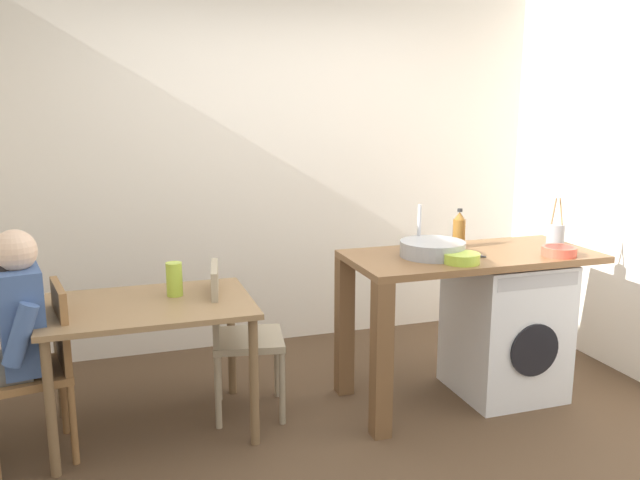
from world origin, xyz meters
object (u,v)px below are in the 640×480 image
object	(u,v)px
chair_opposite	(235,331)
colander	(559,251)
seated_person	(4,336)
utensil_crock	(556,234)
washing_machine	(505,327)
vase	(174,279)
dining_table	(150,320)
chair_person_seat	(42,362)
mixing_bowl	(461,258)
bottle_tall_green	(459,230)

from	to	relation	value
chair_opposite	colander	distance (m)	1.95
seated_person	utensil_crock	bearing A→B (deg)	-100.54
washing_machine	utensil_crock	size ratio (longest dim) A/B	2.87
vase	dining_table	bearing A→B (deg)	-146.31
utensil_crock	chair_person_seat	bearing A→B (deg)	179.41
utensil_crock	colander	world-z (taller)	utensil_crock
dining_table	vase	xyz separation A→B (m)	(0.15, 0.10, 0.19)
washing_machine	utensil_crock	xyz separation A→B (m)	(0.37, 0.05, 0.56)
colander	chair_person_seat	bearing A→B (deg)	174.01
seated_person	colander	xyz separation A→B (m)	(3.03, -0.27, 0.28)
dining_table	mixing_bowl	xyz separation A→B (m)	(1.69, -0.37, 0.31)
mixing_bowl	chair_person_seat	bearing A→B (deg)	172.82
chair_person_seat	mixing_bowl	world-z (taller)	mixing_bowl
chair_person_seat	washing_machine	distance (m)	2.69
seated_person	bottle_tall_green	xyz separation A→B (m)	(2.59, 0.13, 0.36)
chair_person_seat	vase	size ratio (longest dim) A/B	4.73
dining_table	chair_person_seat	size ratio (longest dim) A/B	1.22
washing_machine	bottle_tall_green	size ratio (longest dim) A/B	3.56
chair_opposite	vase	bearing A→B (deg)	-86.86
dining_table	bottle_tall_green	distance (m)	1.92
colander	bottle_tall_green	bearing A→B (deg)	137.84
bottle_tall_green	utensil_crock	distance (m)	0.63
seated_person	colander	distance (m)	3.05
dining_table	colander	xyz separation A→B (m)	(2.32, -0.39, 0.31)
colander	vase	world-z (taller)	colander
utensil_crock	vase	size ratio (longest dim) A/B	1.58
seated_person	washing_machine	world-z (taller)	seated_person
seated_person	bottle_tall_green	distance (m)	2.62
chair_opposite	seated_person	size ratio (longest dim) A/B	0.75
washing_machine	utensil_crock	distance (m)	0.67
dining_table	colander	bearing A→B (deg)	-9.47
vase	seated_person	bearing A→B (deg)	-165.84
washing_machine	mixing_bowl	xyz separation A→B (m)	(-0.45, -0.20, 0.52)
bottle_tall_green	mixing_bowl	size ratio (longest dim) A/B	1.17
washing_machine	colander	distance (m)	0.59
dining_table	mixing_bowl	distance (m)	1.75
washing_machine	vase	distance (m)	2.04
bottle_tall_green	colander	bearing A→B (deg)	-42.16
vase	chair_person_seat	bearing A→B (deg)	-165.02
washing_machine	bottle_tall_green	bearing A→B (deg)	144.44
washing_machine	utensil_crock	world-z (taller)	utensil_crock
seated_person	washing_machine	bearing A→B (deg)	-101.60
chair_opposite	chair_person_seat	bearing A→B (deg)	-72.04
seated_person	utensil_crock	world-z (taller)	utensil_crock
washing_machine	seated_person	bearing A→B (deg)	178.90
washing_machine	mixing_bowl	size ratio (longest dim) A/B	4.18
bottle_tall_green	utensil_crock	size ratio (longest dim) A/B	0.81
washing_machine	mixing_bowl	bearing A→B (deg)	-156.23
chair_opposite	mixing_bowl	distance (m)	1.36
dining_table	vase	bearing A→B (deg)	33.69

